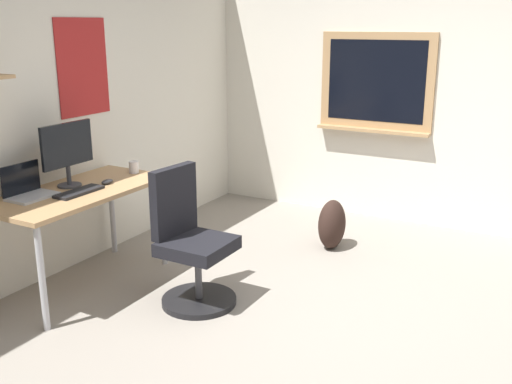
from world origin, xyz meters
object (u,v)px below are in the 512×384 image
at_px(keyboard, 79,192).
at_px(computer_mouse, 107,182).
at_px(monitor_primary, 67,150).
at_px(office_chair, 190,246).
at_px(desk, 79,200).
at_px(coffee_mug, 134,167).
at_px(backpack, 332,224).
at_px(laptop, 28,189).

bearing_deg(keyboard, computer_mouse, 0.00).
relative_size(monitor_primary, keyboard, 1.25).
xyz_separation_m(monitor_primary, keyboard, (-0.10, -0.19, -0.26)).
xyz_separation_m(office_chair, computer_mouse, (0.04, 0.76, 0.35)).
xyz_separation_m(desk, coffee_mug, (0.57, -0.03, 0.12)).
xyz_separation_m(computer_mouse, backpack, (1.37, -1.24, -0.54)).
bearing_deg(backpack, computer_mouse, 137.94).
bearing_deg(keyboard, laptop, 134.91).
height_order(desk, office_chair, office_chair).
bearing_deg(backpack, laptop, 142.01).
distance_m(desk, laptop, 0.36).
height_order(desk, keyboard, keyboard).
distance_m(office_chair, computer_mouse, 0.84).
height_order(laptop, coffee_mug, laptop).
distance_m(monitor_primary, computer_mouse, 0.36).
xyz_separation_m(laptop, coffee_mug, (0.87, -0.19, -0.01)).
height_order(keyboard, backpack, keyboard).
xyz_separation_m(desk, backpack, (1.59, -1.32, -0.45)).
height_order(office_chair, computer_mouse, office_chair).
relative_size(keyboard, computer_mouse, 3.56).
relative_size(monitor_primary, computer_mouse, 4.46).
relative_size(desk, backpack, 3.11).
distance_m(desk, keyboard, 0.14).
distance_m(desk, office_chair, 0.90).
distance_m(desk, monitor_primary, 0.36).
height_order(office_chair, monitor_primary, monitor_primary).
relative_size(laptop, backpack, 0.72).
bearing_deg(office_chair, backpack, -18.52).
relative_size(monitor_primary, coffee_mug, 5.04).
height_order(office_chair, backpack, office_chair).
bearing_deg(office_chair, keyboard, 107.12).
distance_m(laptop, computer_mouse, 0.57).
relative_size(monitor_primary, backpack, 1.08).
relative_size(laptop, monitor_primary, 0.67).
bearing_deg(laptop, desk, -27.01).
bearing_deg(desk, keyboard, -129.42).
bearing_deg(office_chair, laptop, 115.19).
bearing_deg(monitor_primary, desk, -107.61).
bearing_deg(computer_mouse, coffee_mug, 7.96).
xyz_separation_m(monitor_primary, backpack, (1.55, -1.43, -0.79)).
height_order(desk, monitor_primary, monitor_primary).
bearing_deg(desk, backpack, -39.78).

